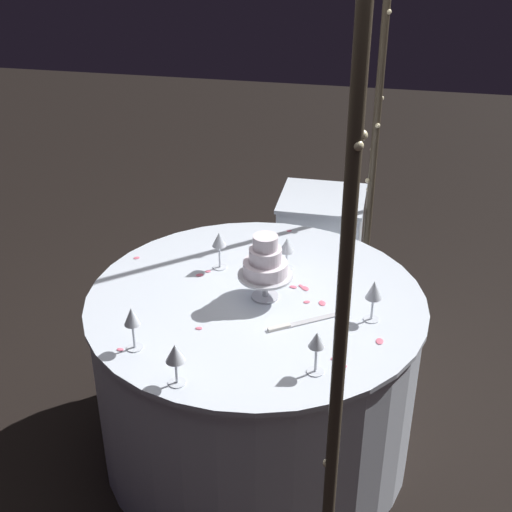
% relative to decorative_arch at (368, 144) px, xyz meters
% --- Properties ---
extents(ground_plane, '(12.00, 12.00, 0.00)m').
position_rel_decorative_arch_xyz_m(ground_plane, '(-0.00, -0.40, -1.46)').
color(ground_plane, black).
extents(decorative_arch, '(1.86, 0.06, 2.28)m').
position_rel_decorative_arch_xyz_m(decorative_arch, '(0.00, 0.00, 0.00)').
color(decorative_arch, '#473D2D').
rests_on(decorative_arch, ground).
extents(main_table, '(1.37, 1.37, 0.78)m').
position_rel_decorative_arch_xyz_m(main_table, '(-0.00, -0.40, -1.07)').
color(main_table, silver).
rests_on(main_table, ground).
extents(side_table, '(0.44, 0.44, 0.78)m').
position_rel_decorative_arch_xyz_m(side_table, '(-1.03, -0.25, -1.07)').
color(side_table, silver).
rests_on(side_table, ground).
extents(tiered_cake, '(0.22, 0.22, 0.28)m').
position_rel_decorative_arch_xyz_m(tiered_cake, '(-0.01, -0.36, -0.52)').
color(tiered_cake, silver).
rests_on(tiered_cake, main_table).
extents(wine_glass_0, '(0.06, 0.06, 0.17)m').
position_rel_decorative_arch_xyz_m(wine_glass_0, '(0.43, -0.10, -0.56)').
color(wine_glass_0, silver).
rests_on(wine_glass_0, main_table).
extents(wine_glass_1, '(0.07, 0.07, 0.16)m').
position_rel_decorative_arch_xyz_m(wine_glass_1, '(0.58, -0.55, -0.56)').
color(wine_glass_1, silver).
rests_on(wine_glass_1, main_table).
extents(wine_glass_2, '(0.06, 0.06, 0.14)m').
position_rel_decorative_arch_xyz_m(wine_glass_2, '(-0.26, -0.32, -0.57)').
color(wine_glass_2, silver).
rests_on(wine_glass_2, main_table).
extents(wine_glass_3, '(0.06, 0.06, 0.17)m').
position_rel_decorative_arch_xyz_m(wine_glass_3, '(0.07, 0.07, -0.55)').
color(wine_glass_3, silver).
rests_on(wine_glass_3, main_table).
extents(wine_glass_4, '(0.06, 0.06, 0.17)m').
position_rel_decorative_arch_xyz_m(wine_glass_4, '(-0.21, -0.60, -0.55)').
color(wine_glass_4, silver).
rests_on(wine_glass_4, main_table).
extents(wine_glass_5, '(0.06, 0.06, 0.17)m').
position_rel_decorative_arch_xyz_m(wine_glass_5, '(0.42, -0.76, -0.55)').
color(wine_glass_5, silver).
rests_on(wine_glass_5, main_table).
extents(cake_knife, '(0.18, 0.26, 0.01)m').
position_rel_decorative_arch_xyz_m(cake_knife, '(0.15, -0.20, -0.68)').
color(cake_knife, silver).
rests_on(cake_knife, main_table).
extents(rose_petal_0, '(0.03, 0.03, 0.00)m').
position_rel_decorative_arch_xyz_m(rose_petal_0, '(0.38, -0.01, -0.68)').
color(rose_petal_0, '#EA6B84').
rests_on(rose_petal_0, main_table).
extents(rose_petal_1, '(0.03, 0.04, 0.00)m').
position_rel_decorative_arch_xyz_m(rose_petal_1, '(-0.11, -0.26, -0.68)').
color(rose_petal_1, '#EA6B84').
rests_on(rose_petal_1, main_table).
extents(rose_petal_2, '(0.03, 0.03, 0.00)m').
position_rel_decorative_arch_xyz_m(rose_petal_2, '(-0.12, -0.23, -0.68)').
color(rose_petal_2, '#EA6B84').
rests_on(rose_petal_2, main_table).
extents(rose_petal_3, '(0.02, 0.03, 0.00)m').
position_rel_decorative_arch_xyz_m(rose_petal_3, '(0.34, -0.05, -0.68)').
color(rose_petal_3, '#EA6B84').
rests_on(rose_petal_3, main_table).
extents(rose_petal_4, '(0.02, 0.03, 0.00)m').
position_rel_decorative_arch_xyz_m(rose_petal_4, '(-0.17, -0.40, -0.68)').
color(rose_petal_4, '#EA6B84').
rests_on(rose_petal_4, main_table).
extents(rose_petal_5, '(0.02, 0.03, 0.00)m').
position_rel_decorative_arch_xyz_m(rose_petal_5, '(0.25, -0.57, -0.68)').
color(rose_petal_5, '#EA6B84').
rests_on(rose_petal_5, main_table).
extents(rose_petal_6, '(0.02, 0.03, 0.00)m').
position_rel_decorative_arch_xyz_m(rose_petal_6, '(0.44, -0.81, -0.68)').
color(rose_petal_6, '#EA6B84').
rests_on(rose_petal_6, main_table).
extents(rose_petal_7, '(0.03, 0.03, 0.00)m').
position_rel_decorative_arch_xyz_m(rose_petal_7, '(-0.22, -0.98, -0.68)').
color(rose_petal_7, '#EA6B84').
rests_on(rose_petal_7, main_table).
extents(rose_petal_8, '(0.03, 0.03, 0.00)m').
position_rel_decorative_arch_xyz_m(rose_petal_8, '(-0.61, -0.36, -0.68)').
color(rose_petal_8, '#EA6B84').
rests_on(rose_petal_8, main_table).
extents(rose_petal_9, '(0.04, 0.04, 0.00)m').
position_rel_decorative_arch_xyz_m(rose_petal_9, '(-0.13, -0.67, -0.68)').
color(rose_petal_9, '#EA6B84').
rests_on(rose_petal_9, main_table).
extents(rose_petal_10, '(0.05, 0.04, 0.00)m').
position_rel_decorative_arch_xyz_m(rose_petal_10, '(-0.01, -0.13, -0.68)').
color(rose_petal_10, '#EA6B84').
rests_on(rose_petal_10, main_table).
extents(rose_petal_11, '(0.03, 0.03, 0.00)m').
position_rel_decorative_arch_xyz_m(rose_petal_11, '(-0.16, -0.64, -0.68)').
color(rose_petal_11, '#EA6B84').
rests_on(rose_petal_11, main_table).
extents(rose_petal_12, '(0.03, 0.03, 0.00)m').
position_rel_decorative_arch_xyz_m(rose_petal_12, '(-0.46, -0.47, -0.68)').
color(rose_petal_12, '#EA6B84').
rests_on(rose_petal_12, main_table).
extents(rose_petal_13, '(0.05, 0.05, 0.00)m').
position_rel_decorative_arch_xyz_m(rose_petal_13, '(-0.11, -0.21, -0.68)').
color(rose_petal_13, '#EA6B84').
rests_on(rose_petal_13, main_table).
extents(rose_petal_14, '(0.04, 0.03, 0.00)m').
position_rel_decorative_arch_xyz_m(rose_petal_14, '(0.20, 0.10, -0.68)').
color(rose_petal_14, '#EA6B84').
rests_on(rose_petal_14, main_table).
extents(rose_petal_15, '(0.03, 0.03, 0.00)m').
position_rel_decorative_arch_xyz_m(rose_petal_15, '(-0.01, -0.19, -0.68)').
color(rose_petal_15, '#EA6B84').
rests_on(rose_petal_15, main_table).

